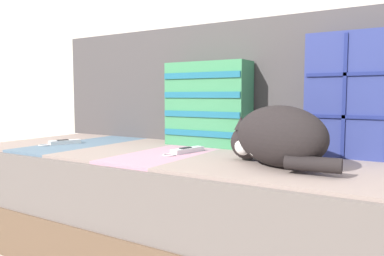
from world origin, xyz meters
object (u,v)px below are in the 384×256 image
object	(u,v)px
couch	(207,207)
throw_pillow_quilted	(368,96)
sleeping_cat	(275,138)
throw_pillow_striped	(208,104)
game_remote_far	(63,142)
game_remote_near	(186,151)

from	to	relation	value
couch	throw_pillow_quilted	bearing A→B (deg)	18.82
couch	sleeping_cat	size ratio (longest dim) A/B	5.43
throw_pillow_striped	game_remote_far	xyz separation A→B (m)	(-0.58, -0.30, -0.17)
game_remote_near	game_remote_far	distance (m)	0.61
couch	throw_pillow_quilted	distance (m)	0.71
game_remote_near	game_remote_far	size ratio (longest dim) A/B	1.10
couch	game_remote_far	bearing A→B (deg)	-169.96
couch	game_remote_near	world-z (taller)	game_remote_near
couch	game_remote_near	xyz separation A→B (m)	(-0.07, -0.04, 0.22)
sleeping_cat	throw_pillow_striped	bearing A→B (deg)	142.83
couch	throw_pillow_striped	world-z (taller)	throw_pillow_striped
sleeping_cat	game_remote_near	xyz separation A→B (m)	(-0.38, 0.08, -0.08)
throw_pillow_striped	game_remote_far	distance (m)	0.67
throw_pillow_quilted	sleeping_cat	bearing A→B (deg)	-126.23
throw_pillow_striped	game_remote_near	world-z (taller)	throw_pillow_striped
sleeping_cat	game_remote_near	world-z (taller)	sleeping_cat
game_remote_near	game_remote_far	world-z (taller)	same
game_remote_near	game_remote_far	xyz separation A→B (m)	(-0.61, -0.08, -0.00)
throw_pillow_quilted	couch	bearing A→B (deg)	-161.18
throw_pillow_quilted	throw_pillow_striped	size ratio (longest dim) A/B	1.18
couch	throw_pillow_striped	bearing A→B (deg)	117.92
throw_pillow_quilted	game_remote_near	distance (m)	0.68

